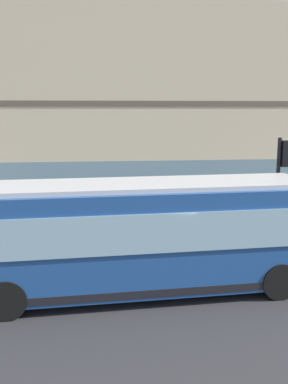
# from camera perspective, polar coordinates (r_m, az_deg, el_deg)

# --- Properties ---
(ground) EXTENTS (120.00, 120.00, 0.00)m
(ground) POSITION_cam_1_polar(r_m,az_deg,el_deg) (12.61, -0.37, -12.66)
(ground) COLOR #2D2D30
(sidewalk_curb) EXTENTS (4.85, 40.00, 0.15)m
(sidewalk_curb) POSITION_cam_1_polar(r_m,az_deg,el_deg) (17.31, -2.13, -5.90)
(sidewalk_curb) COLOR gray
(sidewalk_curb) RESTS_ON ground
(building_corner) EXTENTS (7.56, 21.57, 9.54)m
(building_corner) POSITION_cam_1_polar(r_m,az_deg,el_deg) (22.77, -3.39, 10.00)
(building_corner) COLOR beige
(building_corner) RESTS_ON ground
(city_bus_nearside) EXTENTS (3.13, 10.17, 3.07)m
(city_bus_nearside) POSITION_cam_1_polar(r_m,az_deg,el_deg) (12.12, 0.17, -5.82)
(city_bus_nearside) COLOR #1E478C
(city_bus_nearside) RESTS_ON ground
(traffic_light_near_corner) EXTENTS (0.32, 0.49, 3.90)m
(traffic_light_near_corner) POSITION_cam_1_polar(r_m,az_deg,el_deg) (16.03, 17.39, 2.52)
(traffic_light_near_corner) COLOR black
(traffic_light_near_corner) RESTS_ON sidewalk_curb
(fire_hydrant) EXTENTS (0.35, 0.35, 0.74)m
(fire_hydrant) POSITION_cam_1_polar(r_m,az_deg,el_deg) (17.93, 16.87, -4.32)
(fire_hydrant) COLOR gold
(fire_hydrant) RESTS_ON sidewalk_curb
(pedestrian_near_hydrant) EXTENTS (0.32, 0.32, 1.79)m
(pedestrian_near_hydrant) POSITION_cam_1_polar(r_m,az_deg,el_deg) (20.31, 17.02, -0.67)
(pedestrian_near_hydrant) COLOR #3359A5
(pedestrian_near_hydrant) RESTS_ON sidewalk_curb
(newspaper_vending_box) EXTENTS (0.44, 0.43, 0.90)m
(newspaper_vending_box) POSITION_cam_1_polar(r_m,az_deg,el_deg) (15.94, -10.24, -5.53)
(newspaper_vending_box) COLOR #263F99
(newspaper_vending_box) RESTS_ON sidewalk_curb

